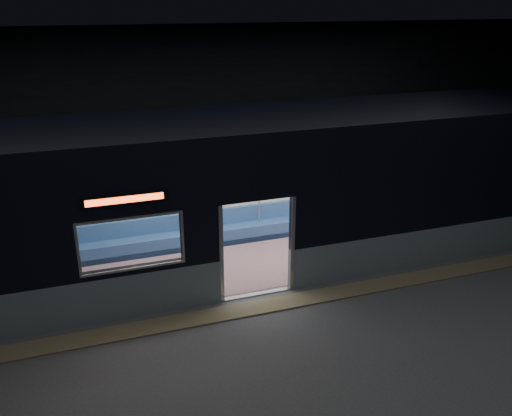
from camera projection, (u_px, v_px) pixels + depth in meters
station_floor at (275, 322)px, 10.11m from camera, size 24.00×14.00×0.01m
station_envelope at (278, 128)px, 8.78m from camera, size 24.00×14.00×5.00m
tactile_strip at (265, 306)px, 10.59m from camera, size 22.80×0.50×0.03m
metro_car at (234, 186)px, 11.68m from camera, size 18.00×3.04×3.35m
passenger at (355, 198)px, 14.03m from camera, size 0.40×0.69×1.39m
handbag at (359, 205)px, 13.87m from camera, size 0.33×0.31×0.13m
transit_map at (353, 169)px, 14.07m from camera, size 1.02×0.03×0.67m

